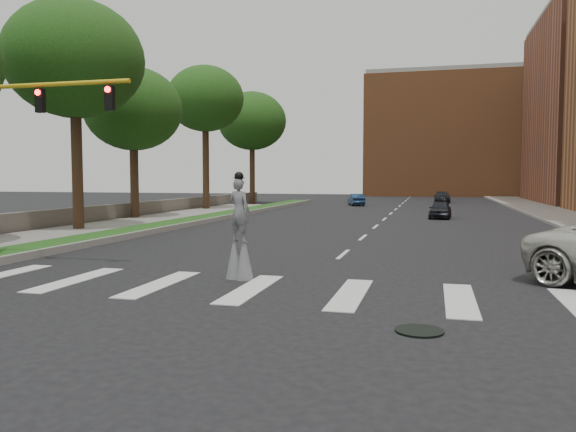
{
  "coord_description": "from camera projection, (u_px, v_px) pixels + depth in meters",
  "views": [
    {
      "loc": [
        3.21,
        -12.53,
        2.88
      ],
      "look_at": [
        -1.02,
        3.78,
        1.7
      ],
      "focal_mm": 35.0,
      "sensor_mm": 36.0,
      "label": 1
    }
  ],
  "objects": [
    {
      "name": "ground_plane",
      "position": [
        290.0,
        300.0,
        13.1
      ],
      "size": [
        160.0,
        160.0,
        0.0
      ],
      "primitive_type": "plane",
      "color": "black",
      "rests_on": "ground"
    },
    {
      "name": "median_curb",
      "position": [
        207.0,
        221.0,
        35.02
      ],
      "size": [
        0.2,
        60.0,
        0.28
      ],
      "primitive_type": "cube",
      "color": "gray",
      "rests_on": "ground"
    },
    {
      "name": "manhole",
      "position": [
        419.0,
        331.0,
        10.42
      ],
      "size": [
        0.9,
        0.9,
        0.04
      ],
      "primitive_type": "cylinder",
      "color": "black",
      "rests_on": "ground"
    },
    {
      "name": "stilt_performer",
      "position": [
        239.0,
        236.0,
        15.73
      ],
      "size": [
        0.83,
        0.6,
        3.02
      ],
      "rotation": [
        0.0,
        0.0,
        2.88
      ],
      "color": "#362215",
      "rests_on": "ground"
    },
    {
      "name": "stone_wall",
      "position": [
        130.0,
        211.0,
        38.57
      ],
      "size": [
        0.5,
        56.0,
        1.1
      ],
      "primitive_type": "cube",
      "color": "#58534B",
      "rests_on": "ground"
    },
    {
      "name": "tree_4",
      "position": [
        205.0,
        99.0,
        47.23
      ],
      "size": [
        6.51,
        6.51,
        12.22
      ],
      "color": "#362215",
      "rests_on": "ground"
    },
    {
      "name": "building_backdrop",
      "position": [
        453.0,
        137.0,
        86.29
      ],
      "size": [
        26.0,
        14.0,
        18.0
      ],
      "primitive_type": "cube",
      "color": "#A15B32",
      "rests_on": "ground"
    },
    {
      "name": "tree_5",
      "position": [
        252.0,
        121.0,
        58.77
      ],
      "size": [
        7.17,
        7.17,
        11.78
      ],
      "color": "#362215",
      "rests_on": "ground"
    },
    {
      "name": "car_mid",
      "position": [
        356.0,
        200.0,
        56.32
      ],
      "size": [
        2.24,
        3.78,
        1.18
      ],
      "primitive_type": "imported",
      "rotation": [
        0.0,
        0.0,
        3.44
      ],
      "color": "navy",
      "rests_on": "ground"
    },
    {
      "name": "tree_2",
      "position": [
        74.0,
        60.0,
        28.81
      ],
      "size": [
        7.09,
        7.09,
        11.94
      ],
      "color": "#362215",
      "rests_on": "ground"
    },
    {
      "name": "tree_3",
      "position": [
        133.0,
        109.0,
        37.13
      ],
      "size": [
        6.47,
        6.47,
        10.13
      ],
      "color": "#362215",
      "rests_on": "ground"
    },
    {
      "name": "traffic_signal",
      "position": [
        21.0,
        138.0,
        18.16
      ],
      "size": [
        5.3,
        0.23,
        6.2
      ],
      "color": "black",
      "rests_on": "ground"
    },
    {
      "name": "grass_median",
      "position": [
        192.0,
        221.0,
        35.29
      ],
      "size": [
        2.0,
        60.0,
        0.25
      ],
      "primitive_type": "cube",
      "color": "#1A4914",
      "rests_on": "ground"
    },
    {
      "name": "sidewalk_left",
      "position": [
        44.0,
        236.0,
        26.39
      ],
      "size": [
        4.0,
        60.0,
        0.18
      ],
      "primitive_type": "cube",
      "color": "gray",
      "rests_on": "ground"
    },
    {
      "name": "car_far",
      "position": [
        442.0,
        197.0,
        62.16
      ],
      "size": [
        1.75,
        4.26,
        1.23
      ],
      "primitive_type": "imported",
      "rotation": [
        0.0,
        0.0,
        -0.0
      ],
      "color": "black",
      "rests_on": "ground"
    },
    {
      "name": "car_near",
      "position": [
        440.0,
        210.0,
        38.95
      ],
      "size": [
        1.67,
        3.65,
        1.21
      ],
      "primitive_type": "imported",
      "rotation": [
        0.0,
        0.0,
        -0.07
      ],
      "color": "black",
      "rests_on": "ground"
    }
  ]
}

